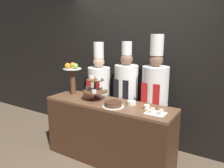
# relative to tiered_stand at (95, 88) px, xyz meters

# --- Properties ---
(wall_back) EXTENTS (10.00, 0.06, 2.80)m
(wall_back) POSITION_rel_tiered_stand_xyz_m (0.23, 0.84, 0.32)
(wall_back) COLOR black
(wall_back) RESTS_ON ground_plane
(buffet_counter) EXTENTS (1.91, 0.55, 0.91)m
(buffet_counter) POSITION_rel_tiered_stand_xyz_m (0.23, -0.01, -0.63)
(buffet_counter) COLOR #422819
(buffet_counter) RESTS_ON ground_plane
(tiered_stand) EXTENTS (0.37, 0.37, 0.35)m
(tiered_stand) POSITION_rel_tiered_stand_xyz_m (0.00, 0.00, 0.00)
(tiered_stand) COLOR brown
(tiered_stand) RESTS_ON buffet_counter
(fruit_pedestal) EXTENTS (0.29, 0.29, 0.51)m
(fruit_pedestal) POSITION_rel_tiered_stand_xyz_m (-0.49, 0.07, 0.15)
(fruit_pedestal) COLOR brown
(fruit_pedestal) RESTS_ON buffet_counter
(cake_round) EXTENTS (0.29, 0.29, 0.07)m
(cake_round) POSITION_rel_tiered_stand_xyz_m (0.39, -0.13, -0.14)
(cake_round) COLOR white
(cake_round) RESTS_ON buffet_counter
(cup_white) EXTENTS (0.08, 0.08, 0.05)m
(cup_white) POSITION_rel_tiered_stand_xyz_m (0.81, 0.02, -0.15)
(cup_white) COLOR white
(cup_white) RESTS_ON buffet_counter
(cake_square_tray) EXTENTS (0.24, 0.19, 0.05)m
(cake_square_tray) POSITION_rel_tiered_stand_xyz_m (0.97, -0.07, -0.16)
(cake_square_tray) COLOR white
(cake_square_tray) RESTS_ON buffet_counter
(serving_bowl_far) EXTENTS (0.12, 0.12, 0.15)m
(serving_bowl_far) POSITION_rel_tiered_stand_xyz_m (0.56, 0.09, -0.15)
(serving_bowl_far) COLOR white
(serving_bowl_far) RESTS_ON buffet_counter
(chef_left) EXTENTS (0.38, 0.38, 1.73)m
(chef_left) POSITION_rel_tiered_stand_xyz_m (-0.26, 0.47, -0.16)
(chef_left) COLOR #28282D
(chef_left) RESTS_ON ground_plane
(chef_center_left) EXTENTS (0.37, 0.37, 1.75)m
(chef_center_left) POSITION_rel_tiered_stand_xyz_m (0.27, 0.47, -0.13)
(chef_center_left) COLOR #28282D
(chef_center_left) RESTS_ON ground_plane
(chef_center_right) EXTENTS (0.39, 0.39, 1.86)m
(chef_center_right) POSITION_rel_tiered_stand_xyz_m (0.74, 0.47, -0.09)
(chef_center_right) COLOR #28282D
(chef_center_right) RESTS_ON ground_plane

